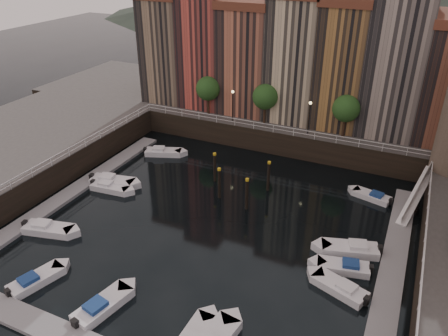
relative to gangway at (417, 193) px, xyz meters
The scene contains 21 objects.
ground 19.90m from the gangway, 149.68° to the right, with size 200.00×200.00×0.00m, color black.
quay_far 23.42m from the gangway, 136.90° to the left, with size 80.00×20.00×3.00m, color black.
dock_left 35.11m from the gangway, 161.72° to the right, with size 2.00×28.00×0.35m, color gray.
dock_right 11.17m from the gangway, 94.68° to the right, with size 2.00×28.00×0.35m, color gray.
mountains 101.35m from the gangway, 98.75° to the left, with size 145.00×100.00×18.00m.
far_terrace 21.31m from the gangway, 135.61° to the left, with size 48.70×10.30×17.50m.
promenade_trees 20.71m from the gangway, 156.02° to the left, with size 21.20×3.20×5.20m.
street_lamps 19.88m from the gangway, 158.31° to the left, with size 10.36×0.36×4.18m.
railings 17.95m from the gangway, 163.35° to the right, with size 36.08×34.04×0.52m.
gangway is the anchor object (origin of this frame).
mooring_pilings 17.90m from the gangway, 164.82° to the right, with size 6.44×4.72×3.78m.
boat_left_1 35.56m from the gangway, 148.92° to the right, with size 5.02×2.82×1.12m.
boat_left_2 31.61m from the gangway, 162.00° to the right, with size 4.59×2.03×1.04m.
boat_left_3 31.84m from the gangway, 164.19° to the right, with size 5.29×2.77×1.19m.
boat_left_4 29.57m from the gangway, behind, with size 4.80×3.20×1.09m.
boat_right_1 15.34m from the gangway, 106.27° to the right, with size 4.68×3.01×1.05m.
boat_right_2 12.96m from the gangway, 110.39° to the right, with size 4.55×2.45×1.02m.
boat_right_3 10.62m from the gangway, 114.84° to the right, with size 5.21×3.13×1.17m.
boat_right_4 4.37m from the gangway, behind, with size 4.19×2.42×0.94m.
boat_near_0 35.54m from the gangway, 137.67° to the right, with size 2.76×4.64×1.04m.
boat_near_1 31.01m from the gangway, 129.51° to the right, with size 2.68×5.03×1.13m.
Camera 1 is at (15.36, -31.37, 24.18)m, focal length 35.00 mm.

